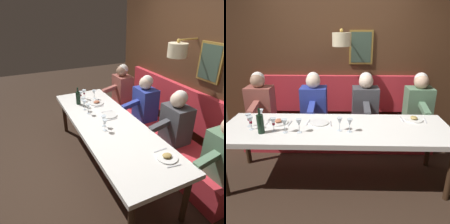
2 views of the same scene
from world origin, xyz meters
TOP-DOWN VIEW (x-y plane):
  - ground_plane at (0.00, 0.00)m, footprint 12.00×12.00m
  - dining_table at (0.00, 0.00)m, footprint 0.90×2.78m
  - banquette_bench at (0.89, 0.00)m, footprint 0.52×2.98m
  - back_wall_panel at (1.46, -0.00)m, footprint 0.59×4.18m
  - diner_nearest at (0.88, -1.25)m, footprint 0.60×0.40m
  - diner_near at (0.88, -0.42)m, footprint 0.60×0.40m
  - diner_middle at (0.88, 0.38)m, footprint 0.60×0.40m
  - diner_far at (0.88, 1.23)m, footprint 0.60×0.40m
  - place_setting_0 at (0.12, 0.22)m, footprint 0.24×0.32m
  - place_setting_1 at (0.26, -1.01)m, footprint 0.24×0.32m
  - place_setting_2 at (0.11, 0.73)m, footprint 0.24×0.32m
  - wine_glass_0 at (-0.15, 0.42)m, footprint 0.07×0.07m
  - wine_glass_1 at (-0.13, 0.72)m, footprint 0.07×0.07m
  - wine_glass_2 at (-0.00, 1.05)m, footprint 0.07×0.07m
  - wine_glass_3 at (-0.09, -0.05)m, footprint 0.07×0.07m
  - wine_glass_4 at (0.16, 0.96)m, footprint 0.07×0.07m
  - wine_glass_5 at (-0.12, -0.16)m, footprint 0.07×0.07m
  - wine_glass_6 at (-0.16, 0.58)m, footprint 0.07×0.07m
  - wine_glass_7 at (-0.08, 1.00)m, footprint 0.07×0.07m
  - wine_bottle at (-0.18, 0.85)m, footprint 0.08×0.08m

SIDE VIEW (x-z plane):
  - ground_plane at x=0.00m, z-range 0.00..0.00m
  - banquette_bench at x=0.89m, z-range 0.00..0.45m
  - dining_table at x=0.00m, z-range 0.31..1.05m
  - place_setting_0 at x=0.12m, z-range 0.74..0.75m
  - place_setting_1 at x=0.26m, z-range 0.73..0.78m
  - place_setting_2 at x=0.11m, z-range 0.73..0.78m
  - diner_nearest at x=0.88m, z-range 0.42..1.21m
  - diner_near at x=0.88m, z-range 0.42..1.21m
  - diner_middle at x=0.88m, z-range 0.42..1.21m
  - diner_far at x=0.88m, z-range 0.42..1.21m
  - wine_glass_2 at x=0.00m, z-range 0.77..0.94m
  - wine_glass_7 at x=-0.08m, z-range 0.77..0.94m
  - wine_glass_1 at x=-0.13m, z-range 0.77..0.94m
  - wine_bottle at x=-0.18m, z-range 0.71..1.01m
  - wine_glass_0 at x=-0.15m, z-range 0.77..0.94m
  - wine_glass_3 at x=-0.09m, z-range 0.77..0.94m
  - wine_glass_4 at x=0.16m, z-range 0.77..0.94m
  - wine_glass_5 at x=-0.12m, z-range 0.77..0.94m
  - wine_glass_6 at x=-0.16m, z-range 0.77..0.94m
  - back_wall_panel at x=1.46m, z-range -0.09..2.81m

